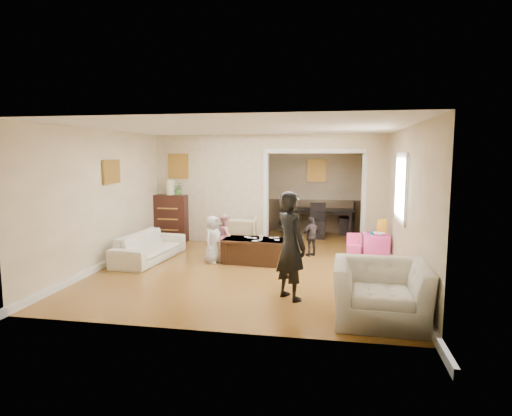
% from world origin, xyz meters
% --- Properties ---
extents(floor, '(7.00, 7.00, 0.00)m').
position_xyz_m(floor, '(0.00, 0.00, 0.00)').
color(floor, '#A56C2A').
rests_on(floor, ground).
extents(partition_left, '(2.75, 0.18, 2.60)m').
position_xyz_m(partition_left, '(-1.38, 1.80, 1.30)').
color(partition_left, beige).
rests_on(partition_left, ground).
extents(partition_right, '(0.55, 0.18, 2.60)m').
position_xyz_m(partition_right, '(2.48, 1.80, 1.30)').
color(partition_right, beige).
rests_on(partition_right, ground).
extents(partition_header, '(2.22, 0.18, 0.35)m').
position_xyz_m(partition_header, '(1.10, 1.80, 2.42)').
color(partition_header, beige).
rests_on(partition_header, partition_right).
extents(window_pane, '(0.03, 0.95, 1.10)m').
position_xyz_m(window_pane, '(2.73, -0.40, 1.55)').
color(window_pane, white).
rests_on(window_pane, ground).
extents(framed_art_partition, '(0.45, 0.03, 0.55)m').
position_xyz_m(framed_art_partition, '(-2.20, 1.70, 1.85)').
color(framed_art_partition, brown).
rests_on(framed_art_partition, partition_left).
extents(framed_art_sofa_wall, '(0.03, 0.55, 0.40)m').
position_xyz_m(framed_art_sofa_wall, '(-2.71, -0.60, 1.80)').
color(framed_art_sofa_wall, brown).
extents(framed_art_alcove, '(0.45, 0.03, 0.55)m').
position_xyz_m(framed_art_alcove, '(1.10, 3.44, 1.70)').
color(framed_art_alcove, brown).
extents(sofa, '(0.90, 1.94, 0.55)m').
position_xyz_m(sofa, '(-2.11, -0.30, 0.28)').
color(sofa, beige).
rests_on(sofa, ground).
extents(armchair_back, '(0.81, 0.83, 0.68)m').
position_xyz_m(armchair_back, '(-0.57, 1.34, 0.34)').
color(armchair_back, tan).
rests_on(armchair_back, ground).
extents(armchair_front, '(1.21, 1.07, 0.76)m').
position_xyz_m(armchair_front, '(2.15, -2.81, 0.38)').
color(armchair_front, beige).
rests_on(armchair_front, ground).
extents(dresser, '(0.84, 0.47, 1.15)m').
position_xyz_m(dresser, '(-2.38, 1.63, 0.58)').
color(dresser, black).
rests_on(dresser, ground).
extents(table_lamp, '(0.22, 0.22, 0.36)m').
position_xyz_m(table_lamp, '(-2.38, 1.63, 1.33)').
color(table_lamp, '#FEF8CF').
rests_on(table_lamp, dresser).
extents(potted_plant, '(0.27, 0.24, 0.30)m').
position_xyz_m(potted_plant, '(-2.18, 1.63, 1.30)').
color(potted_plant, '#427835').
rests_on(potted_plant, dresser).
extents(coffee_table, '(1.33, 0.76, 0.48)m').
position_xyz_m(coffee_table, '(0.07, -0.14, 0.24)').
color(coffee_table, '#351C10').
rests_on(coffee_table, ground).
extents(coffee_cup, '(0.10, 0.10, 0.09)m').
position_xyz_m(coffee_cup, '(0.17, -0.19, 0.52)').
color(coffee_cup, beige).
rests_on(coffee_cup, coffee_table).
extents(play_table, '(0.53, 0.53, 0.49)m').
position_xyz_m(play_table, '(2.43, 0.70, 0.25)').
color(play_table, '#ED3EA6').
rests_on(play_table, ground).
extents(cereal_box, '(0.20, 0.07, 0.30)m').
position_xyz_m(cereal_box, '(2.55, 0.80, 0.64)').
color(cereal_box, yellow).
rests_on(cereal_box, play_table).
extents(cyan_cup, '(0.08, 0.08, 0.08)m').
position_xyz_m(cyan_cup, '(2.33, 0.65, 0.53)').
color(cyan_cup, teal).
rests_on(cyan_cup, play_table).
extents(toy_block, '(0.10, 0.08, 0.05)m').
position_xyz_m(toy_block, '(2.31, 0.82, 0.52)').
color(toy_block, red).
rests_on(toy_block, play_table).
extents(play_bowl, '(0.24, 0.24, 0.06)m').
position_xyz_m(play_bowl, '(2.48, 0.58, 0.52)').
color(play_bowl, silver).
rests_on(play_bowl, play_table).
extents(dining_table, '(2.03, 1.25, 0.68)m').
position_xyz_m(dining_table, '(1.17, 3.23, 0.34)').
color(dining_table, black).
rests_on(dining_table, ground).
extents(adult_person, '(0.69, 0.68, 1.61)m').
position_xyz_m(adult_person, '(0.93, -2.15, 0.81)').
color(adult_person, black).
rests_on(adult_person, ground).
extents(child_kneel_a, '(0.41, 0.52, 0.93)m').
position_xyz_m(child_kneel_a, '(-0.78, -0.29, 0.47)').
color(child_kneel_a, silver).
rests_on(child_kneel_a, ground).
extents(child_kneel_b, '(0.44, 0.51, 0.91)m').
position_xyz_m(child_kneel_b, '(-0.63, 0.16, 0.46)').
color(child_kneel_b, pink).
rests_on(child_kneel_b, ground).
extents(child_toddler, '(0.52, 0.45, 0.84)m').
position_xyz_m(child_toddler, '(1.12, 0.61, 0.42)').
color(child_toddler, black).
rests_on(child_toddler, ground).
extents(craft_papers, '(0.76, 0.50, 0.00)m').
position_xyz_m(craft_papers, '(0.15, -0.10, 0.48)').
color(craft_papers, white).
rests_on(craft_papers, coffee_table).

